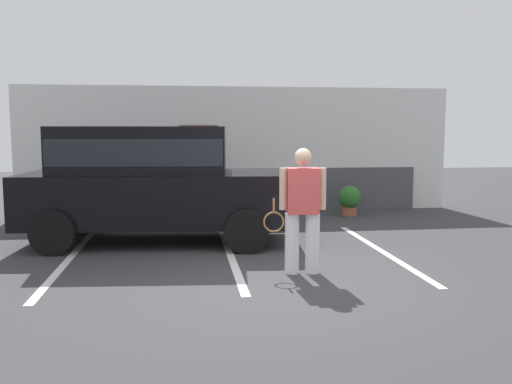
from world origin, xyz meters
TOP-DOWN VIEW (x-y plane):
  - ground_plane at (0.00, 0.00)m, footprint 40.00×40.00m
  - parking_stripe_0 at (-3.12, 1.50)m, footprint 0.12×4.40m
  - parking_stripe_1 at (-0.62, 1.50)m, footprint 0.12×4.40m
  - parking_stripe_2 at (1.89, 1.50)m, footprint 0.12×4.40m
  - house_frontage at (-0.01, 6.26)m, footprint 10.48×0.40m
  - parked_suv at (-1.91, 2.76)m, footprint 4.75×2.48m
  - tennis_player_man at (0.28, 0.31)m, footprint 0.90×0.31m
  - potted_plant_by_porch at (2.48, 5.18)m, footprint 0.53×0.53m

SIDE VIEW (x-z plane):
  - ground_plane at x=0.00m, z-range 0.00..0.00m
  - parking_stripe_0 at x=-3.12m, z-range 0.00..0.01m
  - parking_stripe_1 at x=-0.62m, z-range 0.00..0.01m
  - parking_stripe_2 at x=1.89m, z-range 0.00..0.01m
  - potted_plant_by_porch at x=2.48m, z-range 0.04..0.74m
  - tennis_player_man at x=0.28m, z-range 0.03..1.78m
  - parked_suv at x=-1.91m, z-range 0.12..2.17m
  - house_frontage at x=-0.01m, z-range -0.09..2.93m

